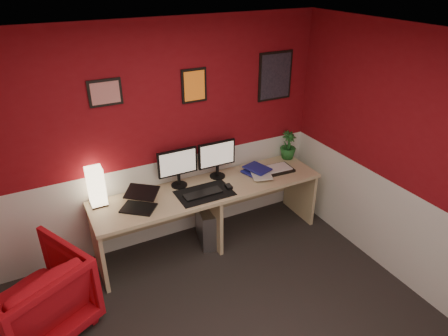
{
  "coord_description": "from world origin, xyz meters",
  "views": [
    {
      "loc": [
        -1.08,
        -2.05,
        2.95
      ],
      "look_at": [
        0.6,
        1.21,
        1.05
      ],
      "focal_mm": 31.89,
      "sensor_mm": 36.0,
      "label": 1
    }
  ],
  "objects_px": {
    "monitor_left": "(178,162)",
    "potted_plant": "(288,145)",
    "armchair": "(33,297)",
    "monitor_right": "(217,154)",
    "desk": "(210,215)",
    "laptop": "(138,200)",
    "zen_tray": "(277,169)",
    "pc_tower": "(207,225)",
    "shoji_lamp": "(96,188)"
  },
  "relations": [
    {
      "from": "monitor_left",
      "to": "potted_plant",
      "type": "relative_size",
      "value": 1.64
    },
    {
      "from": "monitor_left",
      "to": "armchair",
      "type": "height_order",
      "value": "monitor_left"
    },
    {
      "from": "monitor_right",
      "to": "potted_plant",
      "type": "distance_m",
      "value": 1.02
    },
    {
      "from": "desk",
      "to": "monitor_left",
      "type": "xyz_separation_m",
      "value": [
        -0.28,
        0.2,
        0.66
      ]
    },
    {
      "from": "laptop",
      "to": "monitor_left",
      "type": "distance_m",
      "value": 0.62
    },
    {
      "from": "desk",
      "to": "laptop",
      "type": "distance_m",
      "value": 0.95
    },
    {
      "from": "desk",
      "to": "laptop",
      "type": "xyz_separation_m",
      "value": [
        -0.82,
        -0.05,
        0.47
      ]
    },
    {
      "from": "potted_plant",
      "to": "armchair",
      "type": "distance_m",
      "value": 3.23
    },
    {
      "from": "zen_tray",
      "to": "monitor_right",
      "type": "bearing_deg",
      "value": 164.82
    },
    {
      "from": "monitor_left",
      "to": "laptop",
      "type": "bearing_deg",
      "value": -155.18
    },
    {
      "from": "pc_tower",
      "to": "armchair",
      "type": "height_order",
      "value": "armchair"
    },
    {
      "from": "shoji_lamp",
      "to": "armchair",
      "type": "distance_m",
      "value": 1.14
    },
    {
      "from": "zen_tray",
      "to": "pc_tower",
      "type": "distance_m",
      "value": 1.06
    },
    {
      "from": "shoji_lamp",
      "to": "armchair",
      "type": "height_order",
      "value": "shoji_lamp"
    },
    {
      "from": "desk",
      "to": "shoji_lamp",
      "type": "relative_size",
      "value": 6.5
    },
    {
      "from": "zen_tray",
      "to": "desk",
      "type": "bearing_deg",
      "value": 179.88
    },
    {
      "from": "zen_tray",
      "to": "potted_plant",
      "type": "height_order",
      "value": "potted_plant"
    },
    {
      "from": "monitor_right",
      "to": "potted_plant",
      "type": "xyz_separation_m",
      "value": [
        1.01,
        0.04,
        -0.11
      ]
    },
    {
      "from": "monitor_left",
      "to": "potted_plant",
      "type": "height_order",
      "value": "monitor_left"
    },
    {
      "from": "desk",
      "to": "monitor_left",
      "type": "height_order",
      "value": "monitor_left"
    },
    {
      "from": "shoji_lamp",
      "to": "desk",
      "type": "bearing_deg",
      "value": -10.42
    },
    {
      "from": "laptop",
      "to": "monitor_right",
      "type": "height_order",
      "value": "monitor_right"
    },
    {
      "from": "monitor_left",
      "to": "zen_tray",
      "type": "distance_m",
      "value": 1.23
    },
    {
      "from": "pc_tower",
      "to": "armchair",
      "type": "relative_size",
      "value": 0.54
    },
    {
      "from": "shoji_lamp",
      "to": "laptop",
      "type": "xyz_separation_m",
      "value": [
        0.34,
        -0.27,
        -0.09
      ]
    },
    {
      "from": "monitor_right",
      "to": "pc_tower",
      "type": "relative_size",
      "value": 1.29
    },
    {
      "from": "desk",
      "to": "armchair",
      "type": "xyz_separation_m",
      "value": [
        -1.91,
        -0.45,
        0.02
      ]
    },
    {
      "from": "shoji_lamp",
      "to": "zen_tray",
      "type": "bearing_deg",
      "value": -5.96
    },
    {
      "from": "desk",
      "to": "potted_plant",
      "type": "bearing_deg",
      "value": 10.61
    },
    {
      "from": "pc_tower",
      "to": "monitor_right",
      "type": "bearing_deg",
      "value": 49.59
    },
    {
      "from": "desk",
      "to": "pc_tower",
      "type": "bearing_deg",
      "value": 137.37
    },
    {
      "from": "shoji_lamp",
      "to": "monitor_left",
      "type": "xyz_separation_m",
      "value": [
        0.88,
        -0.02,
        0.09
      ]
    },
    {
      "from": "monitor_left",
      "to": "potted_plant",
      "type": "bearing_deg",
      "value": 1.11
    },
    {
      "from": "shoji_lamp",
      "to": "zen_tray",
      "type": "xyz_separation_m",
      "value": [
        2.06,
        -0.22,
        -0.18
      ]
    },
    {
      "from": "desk",
      "to": "shoji_lamp",
      "type": "distance_m",
      "value": 1.31
    },
    {
      "from": "desk",
      "to": "pc_tower",
      "type": "relative_size",
      "value": 5.78
    },
    {
      "from": "potted_plant",
      "to": "zen_tray",
      "type": "bearing_deg",
      "value": -143.18
    },
    {
      "from": "shoji_lamp",
      "to": "laptop",
      "type": "relative_size",
      "value": 1.21
    },
    {
      "from": "laptop",
      "to": "armchair",
      "type": "height_order",
      "value": "laptop"
    },
    {
      "from": "desk",
      "to": "zen_tray",
      "type": "xyz_separation_m",
      "value": [
        0.9,
        -0.0,
        0.38
      ]
    },
    {
      "from": "monitor_right",
      "to": "monitor_left",
      "type": "bearing_deg",
      "value": 179.23
    },
    {
      "from": "armchair",
      "to": "monitor_left",
      "type": "bearing_deg",
      "value": 174.81
    },
    {
      "from": "armchair",
      "to": "desk",
      "type": "bearing_deg",
      "value": 166.43
    },
    {
      "from": "laptop",
      "to": "monitor_right",
      "type": "relative_size",
      "value": 0.57
    },
    {
      "from": "monitor_right",
      "to": "potted_plant",
      "type": "height_order",
      "value": "monitor_right"
    },
    {
      "from": "shoji_lamp",
      "to": "laptop",
      "type": "bearing_deg",
      "value": -38.25
    },
    {
      "from": "desk",
      "to": "monitor_left",
      "type": "distance_m",
      "value": 0.74
    },
    {
      "from": "monitor_left",
      "to": "monitor_right",
      "type": "relative_size",
      "value": 1.0
    },
    {
      "from": "zen_tray",
      "to": "potted_plant",
      "type": "bearing_deg",
      "value": 36.82
    },
    {
      "from": "laptop",
      "to": "monitor_left",
      "type": "bearing_deg",
      "value": 63.88
    }
  ]
}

